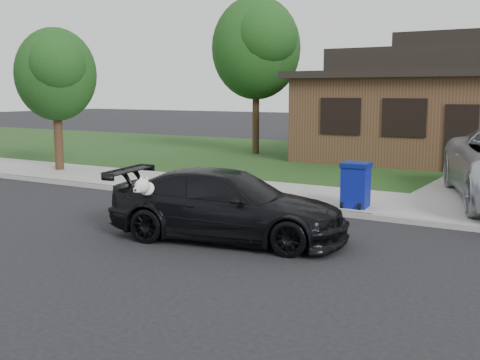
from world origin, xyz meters
The scene contains 8 objects.
ground centered at (0.00, 0.00, 0.00)m, with size 120.00×120.00×0.00m, color black.
sidewalk centered at (0.00, 5.00, 0.06)m, with size 60.00×3.00×0.12m, color gray.
curb centered at (0.00, 3.50, 0.06)m, with size 60.00×0.12×0.12m, color gray.
lawn centered at (0.00, 13.00, 0.07)m, with size 60.00×13.00×0.13m, color #193814.
sedan centered at (2.05, 0.49, 0.64)m, with size 4.64×2.55×1.27m.
recycling_bin centered at (3.16, 4.08, 0.63)m, with size 0.66×0.68×1.00m.
tree_0 centered at (-4.34, 12.88, 4.48)m, with size 3.78×3.60×6.34m.
tree_2 centered at (-7.38, 5.11, 3.27)m, with size 2.73×2.60×4.59m.
Camera 1 is at (7.81, -8.54, 2.68)m, focal length 45.00 mm.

